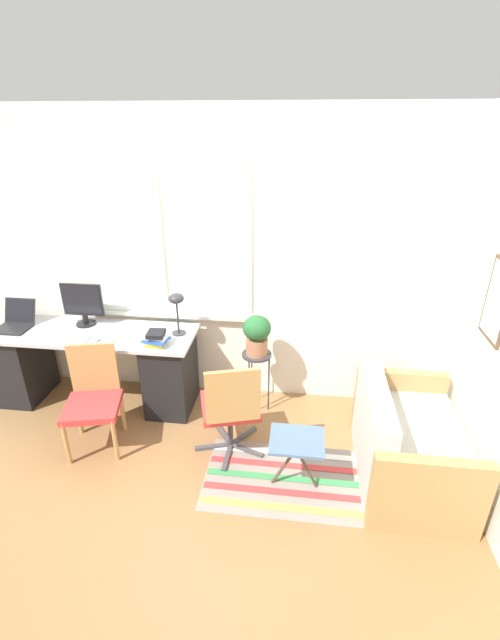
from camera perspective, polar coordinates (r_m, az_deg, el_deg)
name	(u,v)px	position (r m, az deg, el deg)	size (l,w,h in m)	color
ground_plane	(197,428)	(4.07, -7.07, -14.11)	(14.00, 14.00, 0.00)	olive
wall_back_with_window	(205,263)	(4.02, -6.01, 7.57)	(9.00, 0.12, 2.70)	white
wall_right_with_picture	(490,304)	(3.55, 29.33, 1.85)	(0.08, 9.00, 2.70)	white
desk	(94,365)	(4.43, -20.11, -5.61)	(2.01, 0.62, 0.77)	#B2B7BC
laptop	(15,322)	(4.63, -28.84, -0.23)	(0.31, 0.33, 0.24)	black
monitor	(83,304)	(4.35, -21.40, 2.02)	(0.39, 0.18, 0.41)	black
keyboard	(66,338)	(4.19, -23.35, -2.25)	(0.42, 0.14, 0.02)	silver
mouse	(97,339)	(4.06, -19.70, -2.41)	(0.04, 0.06, 0.03)	silver
desk_lamp	(177,303)	(3.88, -9.77, 2.28)	(0.14, 0.14, 0.39)	#2D2D33
book_stack	(156,338)	(3.81, -12.43, -2.42)	(0.23, 0.20, 0.13)	yellow
desk_chair_wooden	(93,397)	(3.86, -20.19, -9.58)	(0.52, 0.53, 0.88)	#B2844C
office_chair_swivel	(231,407)	(3.51, -2.58, -11.51)	(0.60, 0.58, 0.90)	#47474C
couch_loveseat	(406,446)	(3.64, 20.07, -15.45)	(0.75, 1.14, 0.77)	beige
plant_stand	(257,360)	(3.97, 0.90, -5.36)	(0.27, 0.27, 0.61)	#333338
potted_plant	(257,333)	(3.84, 0.92, -1.81)	(0.25, 0.25, 0.38)	#9E6B4C
floor_rug_striped	(282,478)	(3.59, 4.34, -20.28)	(1.22, 0.77, 0.01)	gray
folding_stool	(297,444)	(3.28, 6.24, -16.11)	(0.40, 0.34, 0.45)	slate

